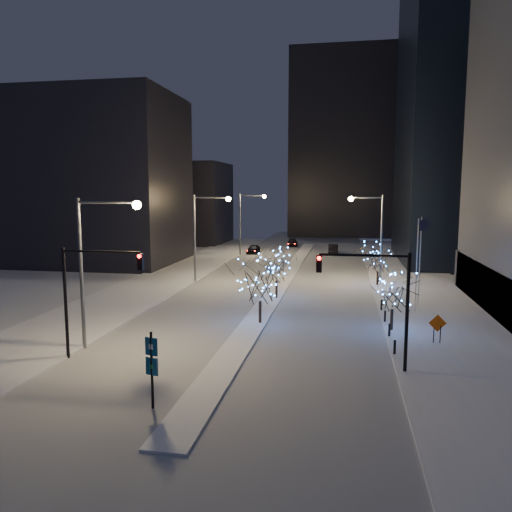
% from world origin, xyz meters
% --- Properties ---
extents(ground, '(160.00, 160.00, 0.00)m').
position_xyz_m(ground, '(0.00, 0.00, 0.00)').
color(ground, white).
rests_on(ground, ground).
extents(road, '(20.00, 130.00, 0.02)m').
position_xyz_m(road, '(0.00, 35.00, 0.01)').
color(road, '#A5AAB3').
rests_on(road, ground).
extents(median, '(2.00, 80.00, 0.15)m').
position_xyz_m(median, '(0.00, 30.00, 0.07)').
color(median, white).
rests_on(median, ground).
extents(east_sidewalk, '(10.00, 90.00, 0.15)m').
position_xyz_m(east_sidewalk, '(15.00, 20.00, 0.07)').
color(east_sidewalk, white).
rests_on(east_sidewalk, ground).
extents(west_sidewalk, '(8.00, 90.00, 0.15)m').
position_xyz_m(west_sidewalk, '(-14.00, 20.00, 0.07)').
color(west_sidewalk, white).
rests_on(west_sidewalk, ground).
extents(filler_west_near, '(22.00, 18.00, 24.00)m').
position_xyz_m(filler_west_near, '(-28.00, 40.00, 12.00)').
color(filler_west_near, black).
rests_on(filler_west_near, ground).
extents(filler_west_far, '(18.00, 16.00, 16.00)m').
position_xyz_m(filler_west_far, '(-26.00, 70.00, 8.00)').
color(filler_west_far, black).
rests_on(filler_west_far, ground).
extents(horizon_block, '(24.00, 14.00, 42.00)m').
position_xyz_m(horizon_block, '(6.00, 92.00, 21.00)').
color(horizon_block, black).
rests_on(horizon_block, ground).
extents(street_lamp_w_near, '(4.40, 0.56, 10.00)m').
position_xyz_m(street_lamp_w_near, '(-8.94, 2.00, 6.50)').
color(street_lamp_w_near, '#595E66').
rests_on(street_lamp_w_near, ground).
extents(street_lamp_w_mid, '(4.40, 0.56, 10.00)m').
position_xyz_m(street_lamp_w_mid, '(-8.94, 27.00, 6.50)').
color(street_lamp_w_mid, '#595E66').
rests_on(street_lamp_w_mid, ground).
extents(street_lamp_w_far, '(4.40, 0.56, 10.00)m').
position_xyz_m(street_lamp_w_far, '(-8.94, 52.00, 6.50)').
color(street_lamp_w_far, '#595E66').
rests_on(street_lamp_w_far, ground).
extents(street_lamp_east, '(3.90, 0.56, 10.00)m').
position_xyz_m(street_lamp_east, '(10.08, 30.00, 6.45)').
color(street_lamp_east, '#595E66').
rests_on(street_lamp_east, ground).
extents(traffic_signal_west, '(5.26, 0.43, 7.00)m').
position_xyz_m(traffic_signal_west, '(-8.44, -0.00, 4.76)').
color(traffic_signal_west, black).
rests_on(traffic_signal_west, ground).
extents(traffic_signal_east, '(5.26, 0.43, 7.00)m').
position_xyz_m(traffic_signal_east, '(8.94, 1.00, 4.76)').
color(traffic_signal_east, black).
rests_on(traffic_signal_east, ground).
extents(flagpoles, '(1.35, 2.60, 8.00)m').
position_xyz_m(flagpoles, '(13.37, 17.25, 4.80)').
color(flagpoles, silver).
rests_on(flagpoles, east_sidewalk).
extents(bollards, '(0.16, 12.16, 0.90)m').
position_xyz_m(bollards, '(10.20, 10.00, 0.60)').
color(bollards, black).
rests_on(bollards, east_sidewalk).
extents(car_near, '(1.89, 4.54, 1.53)m').
position_xyz_m(car_near, '(-8.11, 53.88, 0.77)').
color(car_near, black).
rests_on(car_near, ground).
extents(car_mid, '(1.71, 4.67, 1.53)m').
position_xyz_m(car_mid, '(5.04, 57.05, 0.76)').
color(car_mid, black).
rests_on(car_mid, ground).
extents(car_far, '(2.44, 4.91, 1.37)m').
position_xyz_m(car_far, '(-2.83, 66.17, 0.69)').
color(car_far, black).
rests_on(car_far, ground).
extents(holiday_tree_median_near, '(5.33, 5.33, 5.29)m').
position_xyz_m(holiday_tree_median_near, '(0.50, 10.05, 3.49)').
color(holiday_tree_median_near, black).
rests_on(holiday_tree_median_near, median).
extents(holiday_tree_median_far, '(4.39, 4.39, 4.72)m').
position_xyz_m(holiday_tree_median_far, '(0.50, 19.50, 3.20)').
color(holiday_tree_median_far, black).
rests_on(holiday_tree_median_far, median).
extents(holiday_tree_plaza_near, '(3.67, 3.67, 4.41)m').
position_xyz_m(holiday_tree_plaza_near, '(10.50, 9.75, 3.00)').
color(holiday_tree_plaza_near, black).
rests_on(holiday_tree_plaza_near, east_sidewalk).
extents(holiday_tree_plaza_far, '(4.91, 4.91, 4.83)m').
position_xyz_m(holiday_tree_plaza_far, '(10.56, 28.05, 3.17)').
color(holiday_tree_plaza_far, black).
rests_on(holiday_tree_plaza_far, east_sidewalk).
extents(wayfinding_sign, '(0.67, 0.28, 3.81)m').
position_xyz_m(wayfinding_sign, '(-2.00, -6.00, 2.34)').
color(wayfinding_sign, black).
rests_on(wayfinding_sign, ground).
extents(construction_sign, '(1.20, 0.13, 1.98)m').
position_xyz_m(construction_sign, '(13.25, 6.92, 1.34)').
color(construction_sign, black).
rests_on(construction_sign, east_sidewalk).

